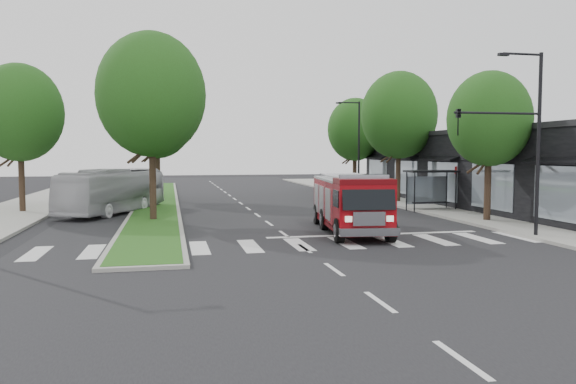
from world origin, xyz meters
name	(u,v)px	position (x,y,z in m)	size (l,w,h in m)	color
ground	(284,234)	(0.00, 0.00, 0.00)	(140.00, 140.00, 0.00)	black
sidewalk_right	(435,207)	(12.50, 10.00, 0.07)	(5.00, 80.00, 0.15)	gray
sidewalk_left	(5,216)	(-14.50, 10.00, 0.07)	(5.00, 80.00, 0.15)	gray
median	(158,201)	(-6.00, 18.00, 0.08)	(3.00, 50.00, 0.15)	gray
storefront_row	(496,171)	(17.00, 10.00, 2.50)	(8.00, 30.00, 5.00)	black
bus_shelter	(430,179)	(11.20, 8.15, 2.04)	(3.20, 1.60, 2.61)	black
tree_right_near	(489,119)	(11.50, 2.00, 5.51)	(4.40, 4.40, 8.05)	black
tree_right_mid	(399,115)	(11.50, 14.00, 6.49)	(5.60, 5.60, 9.72)	black
tree_right_far	(355,130)	(11.50, 24.00, 5.84)	(5.00, 5.00, 8.73)	black
tree_median_near	(151,95)	(-6.00, 6.00, 6.81)	(5.80, 5.80, 10.16)	black
tree_median_far	(157,117)	(-6.00, 20.00, 6.49)	(5.60, 5.60, 9.72)	black
tree_left_mid	(20,113)	(-14.00, 12.00, 6.16)	(5.20, 5.20, 9.16)	black
streetlight_right_near	(521,131)	(9.61, -3.50, 4.67)	(4.08, 0.22, 8.00)	black
streetlight_right_far	(357,144)	(10.35, 20.00, 4.48)	(2.11, 0.20, 8.00)	black
fire_engine	(350,204)	(3.16, 0.03, 1.35)	(3.35, 8.34, 2.81)	#550408
city_bus	(114,191)	(-8.50, 10.93, 1.37)	(2.30, 9.84, 2.74)	#BBBCC0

